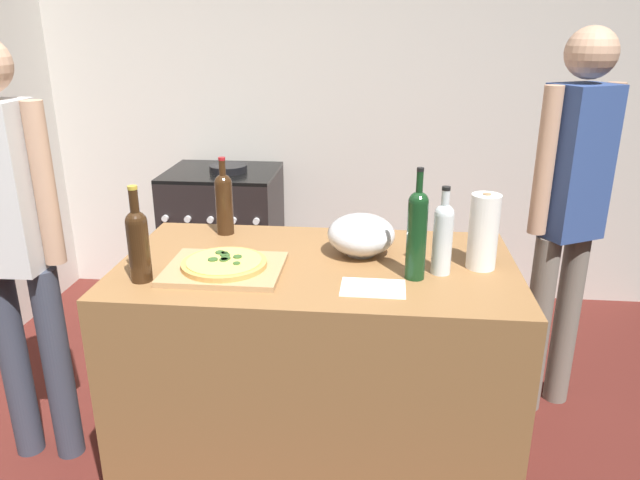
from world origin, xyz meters
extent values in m
cube|color=#511E19|center=(0.00, 1.24, -0.01)|extent=(4.14, 3.08, 0.02)
cube|color=beige|center=(0.00, 2.53, 1.30)|extent=(4.14, 0.10, 2.60)
cube|color=olive|center=(0.12, 0.73, 0.45)|extent=(1.42, 0.79, 0.90)
cube|color=tan|center=(-0.19, 0.62, 0.91)|extent=(0.40, 0.32, 0.02)
cylinder|color=tan|center=(-0.19, 0.62, 0.93)|extent=(0.30, 0.30, 0.02)
cylinder|color=#EAC660|center=(-0.19, 0.62, 0.94)|extent=(0.26, 0.26, 0.00)
cylinder|color=#335926|center=(-0.20, 0.68, 0.94)|extent=(0.03, 0.03, 0.01)
cylinder|color=#335926|center=(-0.19, 0.63, 0.94)|extent=(0.03, 0.03, 0.01)
cylinder|color=#335926|center=(-0.19, 0.62, 0.94)|extent=(0.03, 0.03, 0.01)
cylinder|color=#335926|center=(-0.23, 0.61, 0.94)|extent=(0.03, 0.03, 0.01)
cylinder|color=#335926|center=(-0.14, 0.59, 0.94)|extent=(0.02, 0.02, 0.01)
cylinder|color=#335926|center=(-0.19, 0.62, 0.94)|extent=(0.02, 0.02, 0.01)
cylinder|color=#335926|center=(-0.20, 0.66, 0.94)|extent=(0.03, 0.03, 0.01)
cylinder|color=#335926|center=(-0.15, 0.65, 0.94)|extent=(0.03, 0.03, 0.01)
cylinder|color=#335926|center=(-0.22, 0.68, 0.94)|extent=(0.03, 0.03, 0.01)
cylinder|color=#B2B2B7|center=(0.27, 0.83, 0.90)|extent=(0.10, 0.10, 0.01)
ellipsoid|color=silver|center=(0.27, 0.83, 0.98)|extent=(0.25, 0.25, 0.15)
cylinder|color=white|center=(0.70, 0.74, 1.03)|extent=(0.10, 0.10, 0.27)
cylinder|color=#997551|center=(0.70, 0.74, 1.03)|extent=(0.03, 0.03, 0.27)
cylinder|color=silver|center=(0.55, 0.68, 1.00)|extent=(0.07, 0.07, 0.21)
sphere|color=silver|center=(0.55, 0.68, 1.11)|extent=(0.07, 0.07, 0.07)
cylinder|color=silver|center=(0.55, 0.68, 1.16)|extent=(0.03, 0.03, 0.06)
cylinder|color=black|center=(0.55, 0.68, 1.20)|extent=(0.03, 0.03, 0.01)
cylinder|color=#143819|center=(0.46, 0.63, 1.03)|extent=(0.07, 0.07, 0.27)
sphere|color=#143819|center=(0.46, 0.63, 1.17)|extent=(0.07, 0.07, 0.07)
cylinder|color=#143819|center=(0.46, 0.63, 1.23)|extent=(0.02, 0.02, 0.08)
cylinder|color=black|center=(0.46, 0.63, 1.27)|extent=(0.02, 0.02, 0.01)
cylinder|color=#331E0F|center=(-0.45, 0.51, 1.00)|extent=(0.07, 0.07, 0.21)
sphere|color=#331E0F|center=(-0.45, 0.51, 1.11)|extent=(0.07, 0.07, 0.07)
cylinder|color=#331E0F|center=(-0.45, 0.51, 1.17)|extent=(0.03, 0.03, 0.09)
cylinder|color=gold|center=(-0.45, 0.51, 1.22)|extent=(0.03, 0.03, 0.01)
cylinder|color=#331E0F|center=(-0.29, 1.02, 1.00)|extent=(0.07, 0.07, 0.21)
sphere|color=#331E0F|center=(-0.29, 1.02, 1.11)|extent=(0.07, 0.07, 0.07)
cylinder|color=#331E0F|center=(-0.29, 1.02, 1.17)|extent=(0.03, 0.03, 0.07)
cylinder|color=maroon|center=(-0.29, 1.02, 1.21)|extent=(0.03, 0.03, 0.01)
cube|color=white|center=(0.33, 0.53, 0.90)|extent=(0.21, 0.15, 0.00)
cube|color=black|center=(-0.59, 2.13, 0.44)|extent=(0.65, 0.56, 0.88)
cube|color=black|center=(-0.59, 2.13, 0.89)|extent=(0.65, 0.56, 0.02)
cylinder|color=silver|center=(-0.85, 1.84, 0.68)|extent=(0.04, 0.02, 0.04)
cylinder|color=silver|center=(-0.72, 1.84, 0.68)|extent=(0.04, 0.02, 0.04)
cylinder|color=silver|center=(-0.59, 1.84, 0.68)|extent=(0.04, 0.02, 0.04)
cylinder|color=silver|center=(-0.46, 1.84, 0.68)|extent=(0.04, 0.02, 0.04)
cylinder|color=silver|center=(-0.33, 1.84, 0.68)|extent=(0.04, 0.02, 0.04)
cylinder|color=black|center=(-0.55, 2.11, 0.92)|extent=(0.22, 0.22, 0.04)
cylinder|color=#383D4C|center=(-1.10, 0.71, 0.42)|extent=(0.11, 0.11, 0.84)
cylinder|color=#383D4C|center=(-0.93, 0.71, 0.42)|extent=(0.11, 0.11, 0.84)
cube|color=silver|center=(-1.02, 0.71, 1.15)|extent=(0.22, 0.20, 0.63)
cylinder|color=tan|center=(-0.86, 0.72, 1.17)|extent=(0.08, 0.08, 0.60)
cylinder|color=slate|center=(1.22, 1.32, 0.42)|extent=(0.11, 0.11, 0.85)
cylinder|color=slate|center=(1.07, 1.24, 0.42)|extent=(0.11, 0.11, 0.85)
cube|color=#334C8C|center=(1.14, 1.28, 1.17)|extent=(0.30, 0.29, 0.64)
cylinder|color=tan|center=(1.29, 1.36, 1.18)|extent=(0.08, 0.08, 0.60)
cylinder|color=tan|center=(1.00, 1.20, 1.18)|extent=(0.08, 0.08, 0.60)
sphere|color=tan|center=(1.14, 1.28, 1.60)|extent=(0.21, 0.21, 0.21)
camera|label=1|loc=(0.33, -1.27, 1.71)|focal=33.74mm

